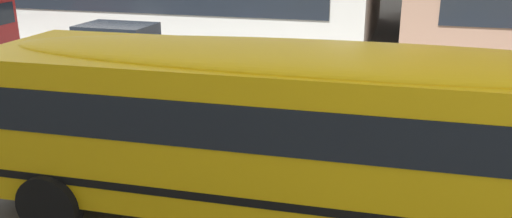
# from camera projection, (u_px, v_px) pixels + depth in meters

# --- Properties ---
(sidewalk_far) EXTENTS (120.00, 3.00, 0.01)m
(sidewalk_far) POSITION_uv_depth(u_px,v_px,m) (471.00, 79.00, 16.42)
(sidewalk_far) COLOR gray
(sidewalk_far) RESTS_ON ground_plane
(school_bus) EXTENTS (12.43, 2.95, 2.77)m
(school_bus) POSITION_uv_depth(u_px,v_px,m) (358.00, 127.00, 7.48)
(school_bus) COLOR yellow
(school_bus) RESTS_ON ground_plane
(parked_car_dark_blue_near_corner) EXTENTS (3.93, 1.94, 1.64)m
(parked_car_dark_blue_near_corner) POSITION_uv_depth(u_px,v_px,m) (121.00, 50.00, 16.36)
(parked_car_dark_blue_near_corner) COLOR navy
(parked_car_dark_blue_near_corner) RESTS_ON ground_plane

